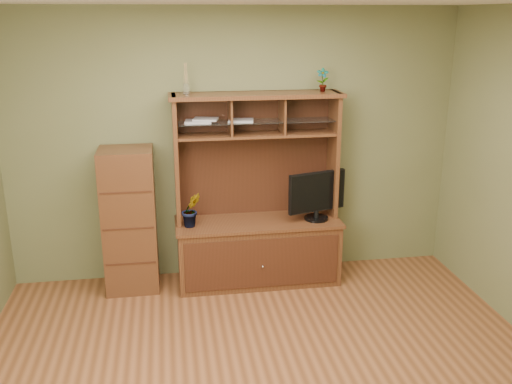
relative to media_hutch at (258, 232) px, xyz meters
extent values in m
cube|color=brown|center=(-0.19, -1.73, -0.53)|extent=(4.50, 4.00, 0.02)
cube|color=#5E623A|center=(-0.19, 0.28, 0.83)|extent=(4.50, 0.02, 2.70)
cube|color=#401E12|center=(0.00, -0.02, -0.21)|extent=(1.60, 0.55, 0.62)
cube|color=#331A0E|center=(0.00, -0.30, -0.21)|extent=(1.50, 0.01, 0.50)
sphere|color=silver|center=(0.00, -0.32, -0.24)|extent=(0.02, 0.02, 0.02)
cube|color=#401E12|center=(0.00, -0.02, 0.11)|extent=(1.64, 0.59, 0.03)
cube|color=#401E12|center=(-0.78, 0.08, 0.75)|extent=(0.04, 0.35, 1.25)
cube|color=#401E12|center=(0.78, 0.08, 0.75)|extent=(0.04, 0.35, 1.25)
cube|color=#331A0E|center=(0.00, 0.24, 0.75)|extent=(1.52, 0.02, 1.25)
cube|color=#401E12|center=(0.00, 0.08, 1.36)|extent=(1.66, 0.40, 0.04)
cube|color=#401E12|center=(0.00, 0.08, 0.98)|extent=(1.52, 0.32, 0.02)
cube|color=#401E12|center=(-0.25, 0.08, 1.16)|extent=(0.02, 0.31, 0.35)
cube|color=#401E12|center=(0.25, 0.08, 1.16)|extent=(0.02, 0.31, 0.35)
cube|color=silver|center=(0.00, 0.07, 1.11)|extent=(1.50, 0.27, 0.01)
cylinder|color=black|center=(0.58, -0.08, 0.14)|extent=(0.24, 0.24, 0.02)
cylinder|color=black|center=(0.58, -0.08, 0.19)|extent=(0.05, 0.05, 0.08)
cube|color=black|center=(0.58, -0.08, 0.42)|extent=(0.61, 0.22, 0.40)
imported|color=#33591E|center=(-0.66, -0.08, 0.30)|extent=(0.22, 0.19, 0.34)
imported|color=#2B6F27|center=(0.64, 0.08, 1.49)|extent=(0.13, 0.11, 0.23)
cylinder|color=silver|center=(-0.66, 0.08, 1.43)|extent=(0.06, 0.06, 0.10)
cylinder|color=tan|center=(-0.66, 0.08, 1.57)|extent=(0.04, 0.04, 0.19)
cube|color=#AFAFB4|center=(-0.56, 0.08, 1.12)|extent=(0.27, 0.21, 0.02)
cube|color=#AFAFB4|center=(-0.49, 0.08, 1.14)|extent=(0.26, 0.23, 0.02)
cube|color=#AFAFB4|center=(-0.15, 0.08, 1.12)|extent=(0.27, 0.22, 0.02)
cube|color=#401E12|center=(-1.25, 0.02, 0.18)|extent=(0.50, 0.45, 1.41)
cube|color=#331A0E|center=(-1.25, -0.21, -0.17)|extent=(0.46, 0.01, 0.02)
cube|color=#331A0E|center=(-1.25, -0.21, 0.18)|extent=(0.46, 0.01, 0.01)
cube|color=#331A0E|center=(-1.25, -0.21, 0.54)|extent=(0.46, 0.01, 0.02)
camera|label=1|loc=(-0.86, -5.29, 2.09)|focal=40.00mm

